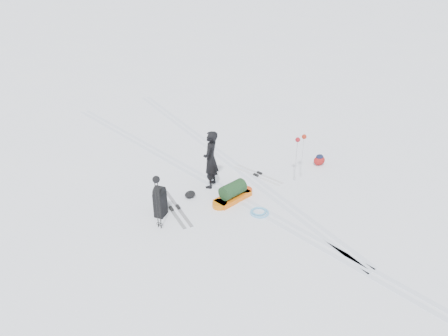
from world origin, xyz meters
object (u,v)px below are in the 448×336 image
(pulk_sled, at_px, (233,193))
(ski_poles_black, at_px, (157,186))
(expedition_rucksack, at_px, (160,201))
(skier, at_px, (211,159))

(pulk_sled, bearing_deg, ski_poles_black, 170.88)
(pulk_sled, relative_size, expedition_rucksack, 1.57)
(pulk_sled, distance_m, ski_poles_black, 2.59)
(pulk_sled, bearing_deg, expedition_rucksack, 155.31)
(pulk_sled, relative_size, ski_poles_black, 0.97)
(pulk_sled, xyz_separation_m, expedition_rucksack, (-2.00, 0.69, 0.20))
(expedition_rucksack, height_order, ski_poles_black, ski_poles_black)
(skier, xyz_separation_m, expedition_rucksack, (-2.00, -0.34, -0.49))
(expedition_rucksack, xyz_separation_m, ski_poles_black, (-0.36, -0.55, 0.85))
(skier, relative_size, ski_poles_black, 1.16)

